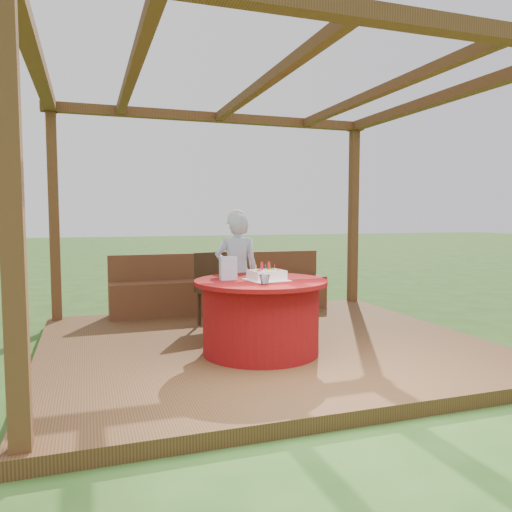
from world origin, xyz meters
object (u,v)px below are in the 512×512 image
at_px(table, 261,316).
at_px(chair, 215,285).
at_px(elderly_woman, 237,271).
at_px(bench, 222,292).
at_px(gift_bag, 228,268).
at_px(drinking_glass, 265,280).
at_px(birthday_cake, 267,275).

relative_size(table, chair, 1.45).
bearing_deg(chair, elderly_woman, -71.67).
xyz_separation_m(bench, gift_bag, (-0.48, -2.04, 0.56)).
xyz_separation_m(gift_bag, drinking_glass, (0.22, -0.43, -0.07)).
relative_size(table, elderly_woman, 0.91).
bearing_deg(drinking_glass, elderly_woman, 85.08).
bearing_deg(birthday_cake, bench, 86.39).
bearing_deg(bench, gift_bag, -103.13).
bearing_deg(bench, birthday_cake, -93.61).
height_order(birthday_cake, gift_bag, gift_bag).
distance_m(table, birthday_cake, 0.40).
distance_m(table, gift_bag, 0.56).
height_order(table, gift_bag, gift_bag).
bearing_deg(bench, table, -94.88).
xyz_separation_m(elderly_woman, gift_bag, (-0.32, -0.78, 0.12)).
distance_m(bench, birthday_cake, 2.25).
relative_size(elderly_woman, birthday_cake, 3.49).
relative_size(bench, chair, 3.42).
relative_size(table, birthday_cake, 3.18).
distance_m(bench, elderly_woman, 1.34).
height_order(bench, elderly_woman, elderly_woman).
bearing_deg(birthday_cake, elderly_woman, 91.13).
height_order(bench, gift_bag, gift_bag).
height_order(chair, drinking_glass, chair).
height_order(gift_bag, drinking_glass, gift_bag).
xyz_separation_m(chair, drinking_glass, (0.04, -1.64, 0.27)).
xyz_separation_m(table, elderly_woman, (0.03, 0.89, 0.34)).
relative_size(chair, birthday_cake, 2.20).
distance_m(elderly_woman, gift_bag, 0.85).
xyz_separation_m(bench, elderly_woman, (-0.16, -1.26, 0.43)).
bearing_deg(birthday_cake, chair, 96.78).
bearing_deg(table, bench, 85.12).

